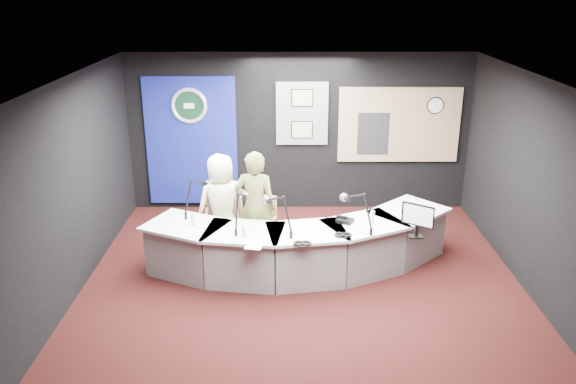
{
  "coord_description": "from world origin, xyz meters",
  "views": [
    {
      "loc": [
        -0.22,
        -6.9,
        3.93
      ],
      "look_at": [
        -0.2,
        0.8,
        1.1
      ],
      "focal_mm": 36.0,
      "sensor_mm": 36.0,
      "label": 1
    }
  ],
  "objects_px": {
    "armchair_left": "(222,219)",
    "person_woman": "(255,207)",
    "armchair_right": "(256,228)",
    "broadcast_desk": "(299,246)",
    "person_man": "(222,204)"
  },
  "relations": [
    {
      "from": "broadcast_desk",
      "to": "armchair_left",
      "type": "bearing_deg",
      "value": 152.3
    },
    {
      "from": "person_man",
      "to": "person_woman",
      "type": "relative_size",
      "value": 0.92
    },
    {
      "from": "broadcast_desk",
      "to": "person_man",
      "type": "distance_m",
      "value": 1.35
    },
    {
      "from": "broadcast_desk",
      "to": "armchair_right",
      "type": "distance_m",
      "value": 0.71
    },
    {
      "from": "armchair_right",
      "to": "person_woman",
      "type": "xyz_separation_m",
      "value": [
        0.0,
        0.0,
        0.34
      ]
    },
    {
      "from": "armchair_left",
      "to": "armchair_right",
      "type": "xyz_separation_m",
      "value": [
        0.52,
        -0.28,
        -0.03
      ]
    },
    {
      "from": "armchair_left",
      "to": "armchair_right",
      "type": "relative_size",
      "value": 1.06
    },
    {
      "from": "person_man",
      "to": "person_woman",
      "type": "distance_m",
      "value": 0.6
    },
    {
      "from": "person_man",
      "to": "person_woman",
      "type": "bearing_deg",
      "value": 126.35
    },
    {
      "from": "broadcast_desk",
      "to": "armchair_left",
      "type": "xyz_separation_m",
      "value": [
        -1.15,
        0.6,
        0.16
      ]
    },
    {
      "from": "armchair_right",
      "to": "person_woman",
      "type": "bearing_deg",
      "value": 0.0
    },
    {
      "from": "broadcast_desk",
      "to": "armchair_left",
      "type": "height_order",
      "value": "armchair_left"
    },
    {
      "from": "broadcast_desk",
      "to": "person_man",
      "type": "relative_size",
      "value": 2.9
    },
    {
      "from": "armchair_left",
      "to": "person_woman",
      "type": "height_order",
      "value": "person_woman"
    },
    {
      "from": "armchair_right",
      "to": "person_man",
      "type": "relative_size",
      "value": 0.65
    }
  ]
}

